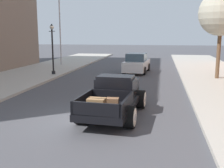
{
  "coord_description": "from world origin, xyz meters",
  "views": [
    {
      "loc": [
        3.06,
        -9.74,
        3.26
      ],
      "look_at": [
        0.87,
        2.21,
        1.0
      ],
      "focal_mm": 43.48,
      "sensor_mm": 36.0,
      "label": 1
    }
  ],
  "objects_px": {
    "car_background_white": "(137,63)",
    "flagpole": "(62,8)",
    "hotrod_truck_black": "(115,96)",
    "street_tree_second": "(221,13)",
    "street_lamp_far": "(52,45)"
  },
  "relations": [
    {
      "from": "street_lamp_far",
      "to": "street_tree_second",
      "type": "relative_size",
      "value": 0.64
    },
    {
      "from": "car_background_white",
      "to": "street_lamp_far",
      "type": "distance_m",
      "value": 7.14
    },
    {
      "from": "car_background_white",
      "to": "flagpole",
      "type": "bearing_deg",
      "value": 157.8
    },
    {
      "from": "car_background_white",
      "to": "street_tree_second",
      "type": "relative_size",
      "value": 0.73
    },
    {
      "from": "hotrod_truck_black",
      "to": "street_lamp_far",
      "type": "distance_m",
      "value": 11.33
    },
    {
      "from": "flagpole",
      "to": "street_tree_second",
      "type": "xyz_separation_m",
      "value": [
        13.7,
        -6.06,
        -1.16
      ]
    },
    {
      "from": "flagpole",
      "to": "hotrod_truck_black",
      "type": "bearing_deg",
      "value": -62.61
    },
    {
      "from": "hotrod_truck_black",
      "to": "car_background_white",
      "type": "distance_m",
      "value": 12.24
    },
    {
      "from": "car_background_white",
      "to": "flagpole",
      "type": "xyz_separation_m",
      "value": [
        -7.74,
        3.16,
        5.0
      ]
    },
    {
      "from": "street_lamp_far",
      "to": "flagpole",
      "type": "bearing_deg",
      "value": 103.58
    },
    {
      "from": "flagpole",
      "to": "street_tree_second",
      "type": "bearing_deg",
      "value": -23.85
    },
    {
      "from": "car_background_white",
      "to": "hotrod_truck_black",
      "type": "bearing_deg",
      "value": -88.89
    },
    {
      "from": "car_background_white",
      "to": "street_tree_second",
      "type": "bearing_deg",
      "value": -25.94
    },
    {
      "from": "car_background_white",
      "to": "street_lamp_far",
      "type": "xyz_separation_m",
      "value": [
        -6.23,
        -3.08,
        1.62
      ]
    },
    {
      "from": "hotrod_truck_black",
      "to": "car_background_white",
      "type": "bearing_deg",
      "value": 91.11
    }
  ]
}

